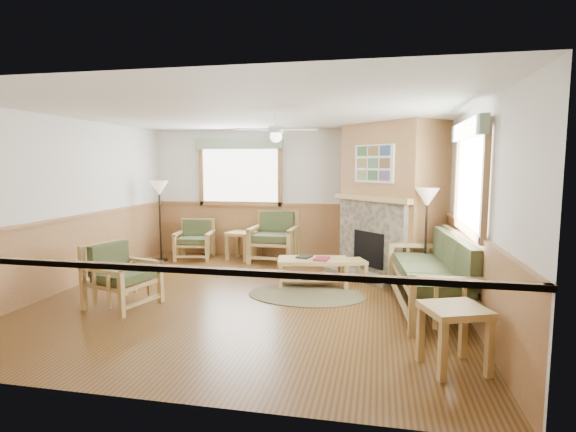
% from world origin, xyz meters
% --- Properties ---
extents(floor, '(6.00, 6.00, 0.01)m').
position_xyz_m(floor, '(0.00, 0.00, -0.01)').
color(floor, '#563718').
rests_on(floor, ground).
extents(ceiling, '(6.00, 6.00, 0.01)m').
position_xyz_m(ceiling, '(0.00, 0.00, 2.70)').
color(ceiling, white).
rests_on(ceiling, floor).
extents(wall_back, '(6.00, 0.02, 2.70)m').
position_xyz_m(wall_back, '(0.00, 3.00, 1.35)').
color(wall_back, silver).
rests_on(wall_back, floor).
extents(wall_front, '(6.00, 0.02, 2.70)m').
position_xyz_m(wall_front, '(0.00, -3.00, 1.35)').
color(wall_front, silver).
rests_on(wall_front, floor).
extents(wall_left, '(0.02, 6.00, 2.70)m').
position_xyz_m(wall_left, '(-3.00, 0.00, 1.35)').
color(wall_left, silver).
rests_on(wall_left, floor).
extents(wall_right, '(0.02, 6.00, 2.70)m').
position_xyz_m(wall_right, '(3.00, 0.00, 1.35)').
color(wall_right, silver).
rests_on(wall_right, floor).
extents(wainscot, '(6.00, 6.00, 1.10)m').
position_xyz_m(wainscot, '(0.00, 0.00, 0.55)').
color(wainscot, '#986A3E').
rests_on(wainscot, floor).
extents(fireplace, '(3.11, 3.11, 2.70)m').
position_xyz_m(fireplace, '(2.05, 2.05, 1.35)').
color(fireplace, '#986A3E').
rests_on(fireplace, floor).
extents(window_back, '(1.90, 0.16, 1.50)m').
position_xyz_m(window_back, '(-1.10, 2.96, 2.53)').
color(window_back, white).
rests_on(window_back, wall_back).
extents(window_right, '(0.16, 1.90, 1.50)m').
position_xyz_m(window_right, '(2.96, -0.20, 2.53)').
color(window_right, white).
rests_on(window_right, wall_right).
extents(ceiling_fan, '(1.59, 1.59, 0.36)m').
position_xyz_m(ceiling_fan, '(0.30, 0.30, 2.66)').
color(ceiling_fan, white).
rests_on(ceiling_fan, ceiling).
extents(sofa, '(2.28, 1.09, 1.02)m').
position_xyz_m(sofa, '(2.54, 0.00, 0.51)').
color(sofa, tan).
rests_on(sofa, floor).
extents(armchair_back_left, '(0.83, 0.83, 0.81)m').
position_xyz_m(armchair_back_left, '(-1.94, 2.42, 0.41)').
color(armchair_back_left, tan).
rests_on(armchair_back_left, floor).
extents(armchair_back_right, '(0.91, 0.91, 1.00)m').
position_xyz_m(armchair_back_right, '(-0.27, 2.55, 0.50)').
color(armchair_back_right, tan).
rests_on(armchair_back_right, floor).
extents(armchair_left, '(0.96, 0.96, 0.88)m').
position_xyz_m(armchair_left, '(-1.65, -0.76, 0.44)').
color(armchair_left, tan).
rests_on(armchair_left, floor).
extents(coffee_table, '(1.20, 0.75, 0.45)m').
position_xyz_m(coffee_table, '(0.79, 0.82, 0.22)').
color(coffee_table, tan).
rests_on(coffee_table, floor).
extents(end_table_chairs, '(0.62, 0.60, 0.58)m').
position_xyz_m(end_table_chairs, '(-0.96, 2.54, 0.29)').
color(end_table_chairs, tan).
rests_on(end_table_chairs, floor).
extents(end_table_sofa, '(0.71, 0.70, 0.62)m').
position_xyz_m(end_table_sofa, '(2.55, -1.87, 0.31)').
color(end_table_sofa, tan).
rests_on(end_table_sofa, floor).
extents(footstool, '(0.56, 0.56, 0.37)m').
position_xyz_m(footstool, '(1.40, 1.22, 0.18)').
color(footstool, tan).
rests_on(footstool, floor).
extents(braided_rug, '(2.13, 2.13, 0.01)m').
position_xyz_m(braided_rug, '(0.77, 0.26, 0.01)').
color(braided_rug, brown).
rests_on(braided_rug, floor).
extents(floor_lamp_left, '(0.47, 0.47, 1.65)m').
position_xyz_m(floor_lamp_left, '(-2.55, 2.11, 0.82)').
color(floor_lamp_left, black).
rests_on(floor_lamp_left, floor).
extents(floor_lamp_right, '(0.41, 0.41, 1.61)m').
position_xyz_m(floor_lamp_right, '(2.55, 0.97, 0.81)').
color(floor_lamp_right, black).
rests_on(floor_lamp_right, floor).
extents(book_red, '(0.25, 0.32, 0.03)m').
position_xyz_m(book_red, '(0.94, 0.77, 0.48)').
color(book_red, maroon).
rests_on(book_red, coffee_table).
extents(book_dark, '(0.26, 0.31, 0.03)m').
position_xyz_m(book_dark, '(0.64, 0.89, 0.47)').
color(book_dark, black).
rests_on(book_dark, coffee_table).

